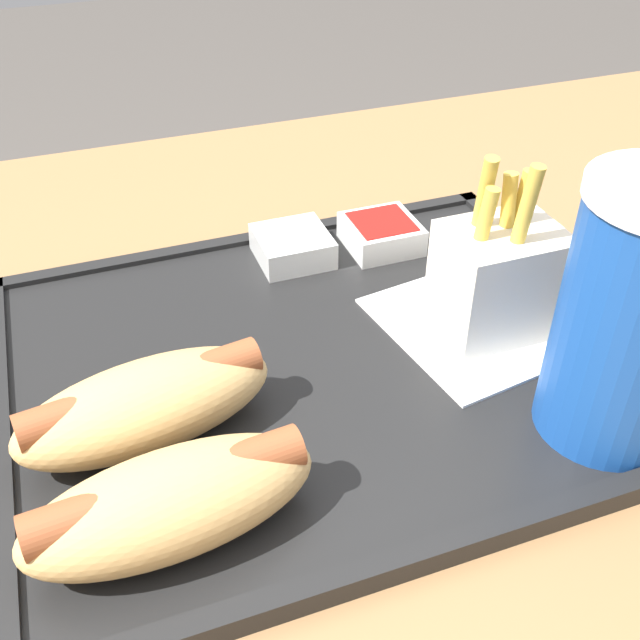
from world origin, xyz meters
name	(u,v)px	position (x,y,z in m)	size (l,w,h in m)	color
food_tray	(320,363)	(0.02, -0.04, 0.72)	(0.40, 0.32, 0.01)	black
paper_napkin	(493,317)	(-0.10, -0.04, 0.73)	(0.16, 0.14, 0.00)	white
soda_cup	(633,317)	(-0.11, 0.07, 0.80)	(0.08, 0.08, 0.19)	#194CA5
hot_dog_far	(171,501)	(0.13, 0.06, 0.75)	(0.15, 0.07, 0.05)	tan
hot_dog_near	(146,404)	(0.13, -0.01, 0.75)	(0.15, 0.08, 0.05)	tan
fries_carton	(498,277)	(-0.10, -0.03, 0.77)	(0.07, 0.06, 0.12)	silver
sauce_cup_mayo	(297,244)	(0.00, -0.16, 0.74)	(0.05, 0.05, 0.02)	silver
sauce_cup_ketchup	(381,233)	(-0.07, -0.15, 0.74)	(0.05, 0.05, 0.02)	silver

